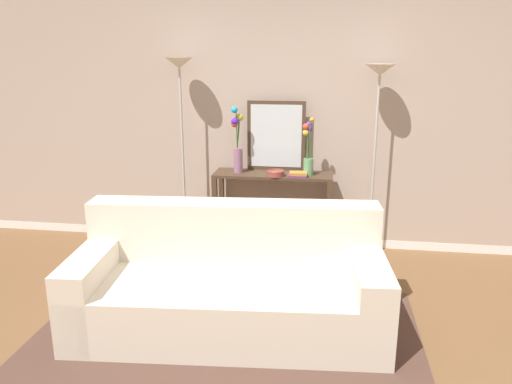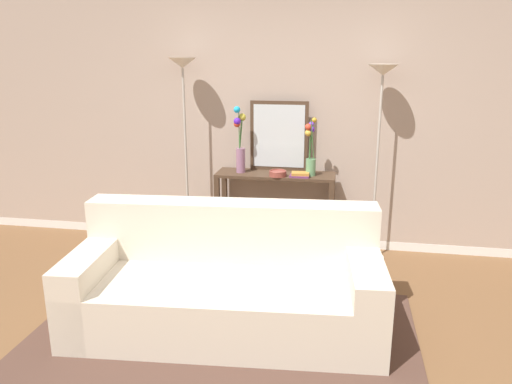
# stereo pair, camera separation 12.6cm
# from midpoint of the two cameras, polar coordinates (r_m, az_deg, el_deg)

# --- Properties ---
(ground_plane) EXTENTS (16.00, 16.00, 0.02)m
(ground_plane) POSITION_cam_midpoint_polar(r_m,az_deg,el_deg) (3.49, 0.68, -19.02)
(ground_plane) COLOR brown
(back_wall) EXTENTS (12.00, 0.15, 3.00)m
(back_wall) POSITION_cam_midpoint_polar(r_m,az_deg,el_deg) (5.11, 4.96, 10.21)
(back_wall) COLOR white
(back_wall) RESTS_ON ground
(area_rug) EXTENTS (2.76, 1.72, 0.01)m
(area_rug) POSITION_cam_midpoint_polar(r_m,az_deg,el_deg) (3.74, -2.80, -16.11)
(area_rug) COLOR #51382D
(area_rug) RESTS_ON ground
(couch) EXTENTS (2.29, 1.13, 0.88)m
(couch) POSITION_cam_midpoint_polar(r_m,az_deg,el_deg) (3.73, -2.37, -10.84)
(couch) COLOR beige
(couch) RESTS_ON ground
(console_table) EXTENTS (1.17, 0.36, 0.83)m
(console_table) POSITION_cam_midpoint_polar(r_m,az_deg,el_deg) (4.98, 2.95, -0.81)
(console_table) COLOR #473323
(console_table) RESTS_ON ground
(floor_lamp_left) EXTENTS (0.28, 0.28, 1.94)m
(floor_lamp_left) POSITION_cam_midpoint_polar(r_m,az_deg,el_deg) (4.98, -7.55, 10.30)
(floor_lamp_left) COLOR #B7B2A8
(floor_lamp_left) RESTS_ON ground
(floor_lamp_right) EXTENTS (0.28, 0.28, 1.88)m
(floor_lamp_right) POSITION_cam_midpoint_polar(r_m,az_deg,el_deg) (4.77, 14.86, 9.17)
(floor_lamp_right) COLOR #B7B2A8
(floor_lamp_right) RESTS_ON ground
(wall_mirror) EXTENTS (0.58, 0.02, 0.69)m
(wall_mirror) POSITION_cam_midpoint_polar(r_m,az_deg,el_deg) (4.99, 3.38, 6.42)
(wall_mirror) COLOR #473323
(wall_mirror) RESTS_ON console_table
(vase_tall_flowers) EXTENTS (0.11, 0.12, 0.65)m
(vase_tall_flowers) POSITION_cam_midpoint_polar(r_m,az_deg,el_deg) (4.89, -1.11, 5.65)
(vase_tall_flowers) COLOR gray
(vase_tall_flowers) RESTS_ON console_table
(vase_short_flowers) EXTENTS (0.11, 0.12, 0.57)m
(vase_short_flowers) POSITION_cam_midpoint_polar(r_m,az_deg,el_deg) (4.81, 7.03, 4.74)
(vase_short_flowers) COLOR #669E6B
(vase_short_flowers) RESTS_ON console_table
(fruit_bowl) EXTENTS (0.17, 0.17, 0.06)m
(fruit_bowl) POSITION_cam_midpoint_polar(r_m,az_deg,el_deg) (4.79, 3.28, 2.16)
(fruit_bowl) COLOR brown
(fruit_bowl) RESTS_ON console_table
(book_stack) EXTENTS (0.19, 0.14, 0.04)m
(book_stack) POSITION_cam_midpoint_polar(r_m,az_deg,el_deg) (4.79, 5.83, 2.00)
(book_stack) COLOR #6B3360
(book_stack) RESTS_ON console_table
(book_row_under_console) EXTENTS (0.35, 0.18, 0.13)m
(book_row_under_console) POSITION_cam_midpoint_polar(r_m,az_deg,el_deg) (5.19, -0.48, -6.08)
(book_row_under_console) COLOR gold
(book_row_under_console) RESTS_ON ground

